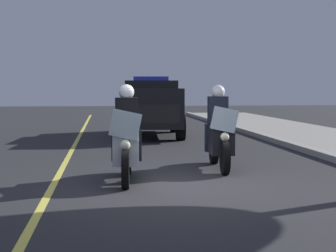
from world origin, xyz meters
TOP-DOWN VIEW (x-y plane):
  - ground_plane at (0.00, 0.00)m, footprint 80.00×80.00m
  - lane_stripe_center at (0.00, -2.13)m, footprint 48.00×0.12m
  - police_motorcycle_lead_left at (-0.65, -0.87)m, footprint 2.14×0.61m
  - police_motorcycle_lead_right at (-1.83, 1.07)m, footprint 2.14×0.61m
  - police_suv at (-9.40, 0.34)m, footprint 5.01×2.33m

SIDE VIEW (x-z plane):
  - ground_plane at x=0.00m, z-range 0.00..0.00m
  - lane_stripe_center at x=0.00m, z-range 0.00..0.01m
  - police_motorcycle_lead_left at x=-0.65m, z-range -0.16..1.56m
  - police_motorcycle_lead_right at x=-1.83m, z-range -0.16..1.56m
  - police_suv at x=-9.40m, z-range 0.04..2.09m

